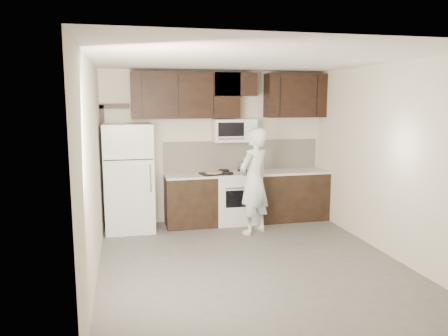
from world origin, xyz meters
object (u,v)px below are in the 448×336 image
object	(u,v)px
refrigerator	(129,178)
person	(254,181)
stove	(235,197)
microwave	(234,130)

from	to	relation	value
refrigerator	person	distance (m)	2.08
stove	person	distance (m)	0.81
stove	refrigerator	world-z (taller)	refrigerator
microwave	person	size ratio (longest dim) A/B	0.44
stove	microwave	world-z (taller)	microwave
refrigerator	stove	bearing A→B (deg)	1.51
stove	microwave	xyz separation A→B (m)	(-0.00, 0.12, 1.19)
refrigerator	person	world-z (taller)	refrigerator
microwave	refrigerator	distance (m)	2.00
microwave	person	world-z (taller)	microwave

